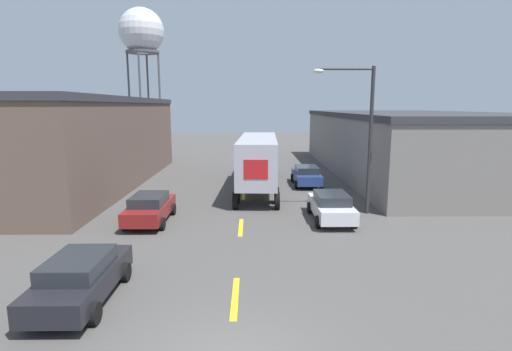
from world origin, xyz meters
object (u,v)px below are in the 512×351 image
object	(u,v)px
street_lamp	(363,128)
parked_car_left_near	(81,277)
parked_car_right_far	(306,175)
water_tower	(142,33)
parked_car_left_far	(150,208)
parked_car_right_mid	(331,206)
semi_truck	(259,157)

from	to	relation	value
street_lamp	parked_car_left_near	bearing A→B (deg)	-138.28
parked_car_right_far	water_tower	xyz separation A→B (m)	(-19.45, 30.28, 15.20)
parked_car_left_far	parked_car_right_mid	world-z (taller)	same
semi_truck	parked_car_right_mid	bearing A→B (deg)	-64.55
parked_car_left_near	water_tower	size ratio (longest dim) A/B	0.22
semi_truck	parked_car_left_far	bearing A→B (deg)	-121.10
parked_car_left_far	semi_truck	bearing A→B (deg)	56.60
parked_car_right_far	parked_car_left_near	size ratio (longest dim) A/B	1.00
parked_car_left_near	water_tower	world-z (taller)	water_tower
parked_car_right_mid	water_tower	distance (m)	46.51
parked_car_right_far	parked_car_right_mid	world-z (taller)	same
parked_car_right_far	water_tower	size ratio (longest dim) A/B	0.22
semi_truck	parked_car_right_mid	xyz separation A→B (m)	(3.53, -8.26, -1.48)
semi_truck	parked_car_left_near	xyz separation A→B (m)	(-5.59, -16.68, -1.48)
semi_truck	street_lamp	world-z (taller)	street_lamp
parked_car_left_far	street_lamp	size ratio (longest dim) A/B	0.56
parked_car_right_far	street_lamp	xyz separation A→B (m)	(1.81, -7.82, 3.84)
parked_car_left_far	parked_car_left_near	distance (m)	8.20
parked_car_right_far	parked_car_left_near	xyz separation A→B (m)	(-9.12, -17.57, 0.00)
semi_truck	street_lamp	size ratio (longest dim) A/B	1.77
semi_truck	parked_car_left_far	xyz separation A→B (m)	(-5.59, -8.48, -1.48)
parked_car_right_far	water_tower	world-z (taller)	water_tower
water_tower	street_lamp	distance (m)	45.09
semi_truck	parked_car_left_far	distance (m)	10.26
parked_car_right_mid	water_tower	size ratio (longest dim) A/B	0.22
water_tower	street_lamp	bearing A→B (deg)	-60.84
parked_car_right_mid	water_tower	world-z (taller)	water_tower
semi_truck	water_tower	world-z (taller)	water_tower
parked_car_left_far	water_tower	size ratio (longest dim) A/B	0.22
parked_car_left_near	street_lamp	distance (m)	15.14
parked_car_right_mid	water_tower	xyz separation A→B (m)	(-19.45, 39.42, 15.20)
semi_truck	parked_car_left_far	size ratio (longest dim) A/B	3.17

